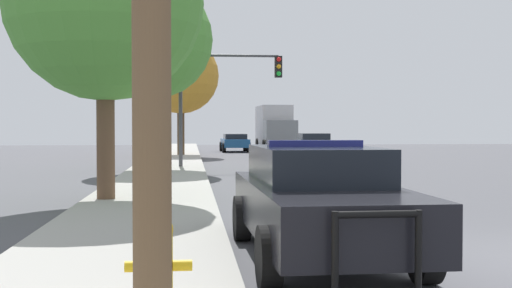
{
  "coord_description": "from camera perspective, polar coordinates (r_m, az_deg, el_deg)",
  "views": [
    {
      "loc": [
        -4.15,
        -8.29,
        1.78
      ],
      "look_at": [
        -1.08,
        21.79,
        0.97
      ],
      "focal_mm": 45.0,
      "sensor_mm": 36.0,
      "label": 1
    }
  ],
  "objects": [
    {
      "name": "tree_sidewalk_near",
      "position": [
        15.3,
        -13.29,
        12.11
      ],
      "size": [
        4.5,
        4.5,
        6.73
      ],
      "color": "brown",
      "rests_on": "sidewalk_left"
    },
    {
      "name": "tree_sidewalk_far",
      "position": [
        38.49,
        -6.71,
        6.04
      ],
      "size": [
        4.52,
        4.52,
        6.96
      ],
      "color": "#4C3823",
      "rests_on": "sidewalk_left"
    },
    {
      "name": "fire_hydrant",
      "position": [
        5.75,
        -8.65,
        -10.31
      ],
      "size": [
        0.59,
        0.26,
        0.88
      ],
      "color": "gold",
      "rests_on": "sidewalk_left"
    },
    {
      "name": "tree_sidewalk_mid",
      "position": [
        25.73,
        -9.1,
        9.15
      ],
      "size": [
        4.65,
        4.65,
        7.41
      ],
      "color": "brown",
      "rests_on": "sidewalk_left"
    },
    {
      "name": "sidewalk_left",
      "position": [
        8.52,
        -12.29,
        -10.08
      ],
      "size": [
        3.0,
        110.0,
        0.13
      ],
      "color": "#A3A099",
      "rests_on": "ground_plane"
    },
    {
      "name": "box_truck",
      "position": [
        47.63,
        1.69,
        1.52
      ],
      "size": [
        2.52,
        6.66,
        3.36
      ],
      "rotation": [
        0.0,
        0.0,
        3.16
      ],
      "color": "slate",
      "rests_on": "ground_plane"
    },
    {
      "name": "car_background_oncoming",
      "position": [
        35.41,
        5.15,
        -0.13
      ],
      "size": [
        2.01,
        4.04,
        1.42
      ],
      "rotation": [
        0.0,
        0.0,
        3.13
      ],
      "color": "slate",
      "rests_on": "ground_plane"
    },
    {
      "name": "police_car",
      "position": [
        8.72,
        5.53,
        -4.9
      ],
      "size": [
        2.09,
        5.03,
        1.59
      ],
      "rotation": [
        0.0,
        0.0,
        3.16
      ],
      "color": "black",
      "rests_on": "ground_plane"
    },
    {
      "name": "car_background_distant",
      "position": [
        45.49,
        -1.89,
        0.18
      ],
      "size": [
        2.05,
        4.05,
        1.28
      ],
      "rotation": [
        0.0,
        0.0,
        0.02
      ],
      "color": "navy",
      "rests_on": "ground_plane"
    },
    {
      "name": "ground_plane",
      "position": [
        9.44,
        20.67,
        -9.4
      ],
      "size": [
        110.0,
        110.0,
        0.0
      ],
      "primitive_type": "plane",
      "color": "#4F4F54"
    },
    {
      "name": "traffic_light",
      "position": [
        27.0,
        -2.9,
        5.34
      ],
      "size": [
        4.35,
        0.35,
        4.79
      ],
      "color": "#424247",
      "rests_on": "sidewalk_left"
    }
  ]
}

